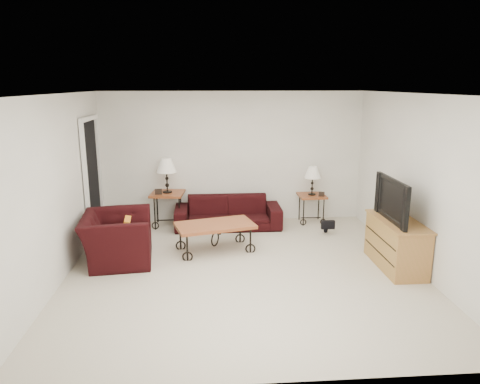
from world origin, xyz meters
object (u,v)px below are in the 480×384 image
object	(u,v)px
side_table_left	(168,209)
sofa	(228,212)
lamp_left	(167,176)
tv_stand	(396,244)
side_table_right	(311,209)
armchair	(117,238)
television	(399,200)
backpack	(326,220)
lamp_right	(312,181)
coffee_table	(215,237)

from	to	relation	value
side_table_left	sofa	bearing A→B (deg)	-9.10
side_table_left	lamp_left	size ratio (longest dim) A/B	1.00
sofa	tv_stand	xyz separation A→B (m)	(2.36, -2.05, 0.07)
side_table_right	armchair	xyz separation A→B (m)	(-3.37, -1.69, 0.09)
television	backpack	world-z (taller)	television
side_table_right	armchair	size ratio (longest dim) A/B	0.49
tv_stand	backpack	world-z (taller)	tv_stand
lamp_right	side_table_right	bearing A→B (deg)	0.00
lamp_right	armchair	world-z (taller)	lamp_right
side_table_right	coffee_table	distance (m)	2.35
side_table_right	television	distance (m)	2.46
armchair	tv_stand	world-z (taller)	armchair
television	armchair	bearing A→B (deg)	-97.50
sofa	armchair	distance (m)	2.31
television	tv_stand	bearing A→B (deg)	90.00
side_table_left	television	distance (m)	4.18
armchair	tv_stand	xyz separation A→B (m)	(4.11, -0.54, -0.01)
lamp_left	side_table_right	bearing A→B (deg)	0.00
armchair	backpack	xyz separation A→B (m)	(3.50, 1.05, -0.13)
side_table_right	lamp_right	world-z (taller)	lamp_right
sofa	tv_stand	bearing A→B (deg)	-41.04
tv_stand	television	size ratio (longest dim) A/B	1.12
side_table_right	lamp_left	xyz separation A→B (m)	(-2.75, 0.00, 0.70)
side_table_right	backpack	size ratio (longest dim) A/B	1.16
coffee_table	tv_stand	size ratio (longest dim) A/B	1.02
lamp_right	tv_stand	xyz separation A→B (m)	(0.73, -2.23, -0.47)
side_table_right	backpack	xyz separation A→B (m)	(0.12, -0.65, -0.04)
side_table_right	television	xyz separation A→B (m)	(0.71, -2.23, 0.75)
sofa	lamp_right	distance (m)	1.72
lamp_left	armchair	distance (m)	1.90
side_table_right	side_table_left	bearing A→B (deg)	180.00
television	backpack	xyz separation A→B (m)	(-0.59, 1.59, -0.79)
armchair	side_table_right	bearing A→B (deg)	-69.29
lamp_right	backpack	xyz separation A→B (m)	(0.12, -0.65, -0.59)
side_table_right	lamp_right	xyz separation A→B (m)	(0.00, 0.00, 0.55)
sofa	side_table_right	xyz separation A→B (m)	(1.63, 0.18, -0.01)
lamp_left	lamp_right	distance (m)	2.75
lamp_left	coffee_table	bearing A→B (deg)	-58.31
sofa	backpack	bearing A→B (deg)	-14.94
side_table_left	armchair	bearing A→B (deg)	-110.22
side_table_right	lamp_right	size ratio (longest dim) A/B	1.00
side_table_left	armchair	world-z (taller)	armchair
sofa	lamp_left	size ratio (longest dim) A/B	3.03
sofa	tv_stand	distance (m)	3.13
side_table_right	coffee_table	world-z (taller)	side_table_right
lamp_left	lamp_right	size ratio (longest dim) A/B	1.17
television	sofa	bearing A→B (deg)	-131.28
lamp_right	tv_stand	distance (m)	2.40
lamp_right	tv_stand	bearing A→B (deg)	-71.87
lamp_left	television	bearing A→B (deg)	-32.82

